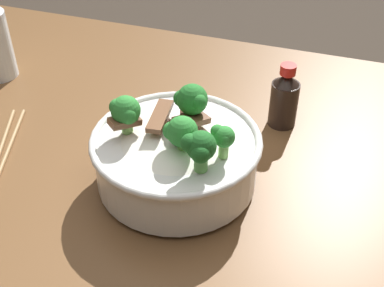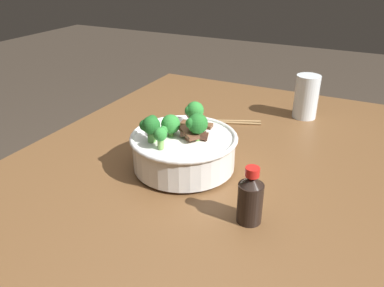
# 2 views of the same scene
# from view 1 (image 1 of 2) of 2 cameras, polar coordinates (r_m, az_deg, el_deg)

# --- Properties ---
(dining_table) EXTENTS (1.27, 0.96, 0.76)m
(dining_table) POSITION_cam_1_polar(r_m,az_deg,el_deg) (0.93, -5.32, -6.28)
(dining_table) COLOR brown
(dining_table) RESTS_ON ground
(rice_bowl) EXTENTS (0.26, 0.26, 0.16)m
(rice_bowl) POSITION_cam_1_polar(r_m,az_deg,el_deg) (0.78, -1.75, -0.98)
(rice_bowl) COLOR white
(rice_bowl) RESTS_ON dining_table
(chopsticks_pair) EXTENTS (0.11, 0.23, 0.01)m
(chopsticks_pair) POSITION_cam_1_polar(r_m,az_deg,el_deg) (0.93, -20.26, -0.69)
(chopsticks_pair) COLOR #9E7A4C
(chopsticks_pair) RESTS_ON dining_table
(soy_sauce_bottle) EXTENTS (0.05, 0.05, 0.12)m
(soy_sauce_bottle) POSITION_cam_1_polar(r_m,az_deg,el_deg) (0.93, 10.28, 4.94)
(soy_sauce_bottle) COLOR black
(soy_sauce_bottle) RESTS_ON dining_table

